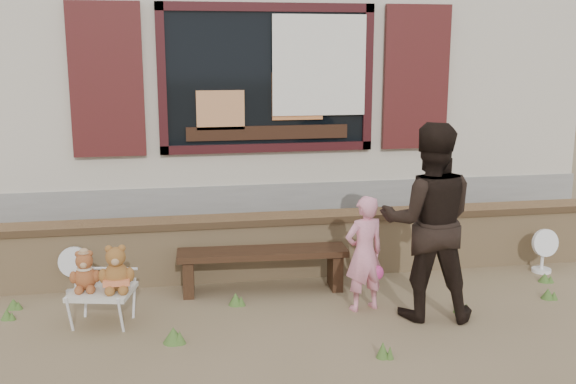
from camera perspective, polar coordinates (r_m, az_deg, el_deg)
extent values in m
plane|color=brown|center=(6.40, 0.96, -9.91)|extent=(80.00, 80.00, 0.00)
cube|color=#BDB099|center=(10.39, -3.87, 12.09)|extent=(8.00, 5.00, 3.20)
cube|color=gray|center=(10.58, -3.72, 1.19)|extent=(8.04, 5.04, 0.80)
cube|color=black|center=(7.88, -1.78, 9.56)|extent=(2.30, 0.04, 1.50)
cube|color=#340F11|center=(7.87, -1.79, 15.39)|extent=(2.50, 0.08, 0.10)
cube|color=#340F11|center=(7.94, -1.72, 3.78)|extent=(2.50, 0.08, 0.10)
cube|color=#340F11|center=(7.78, -10.65, 9.33)|extent=(0.10, 0.08, 1.70)
cube|color=#340F11|center=(8.13, 6.76, 9.56)|extent=(0.10, 0.08, 1.70)
cube|color=#3B1710|center=(7.80, -15.12, 9.13)|extent=(0.80, 0.07, 1.70)
cube|color=#3B1710|center=(8.31, 10.80, 9.49)|extent=(0.80, 0.07, 1.70)
cube|color=white|center=(7.92, 2.67, 10.65)|extent=(1.10, 0.02, 1.15)
cube|color=black|center=(7.91, -1.71, 5.06)|extent=(1.90, 0.06, 0.16)
cube|color=tan|center=(7.82, -5.75, 6.92)|extent=(0.55, 0.06, 0.45)
cube|color=#E08447|center=(7.92, 0.80, 8.13)|extent=(0.60, 0.06, 0.55)
cube|color=tan|center=(7.23, -0.56, -4.77)|extent=(7.00, 0.30, 0.60)
cube|color=brown|center=(7.14, -0.56, -2.24)|extent=(7.10, 0.36, 0.07)
cube|color=black|center=(6.74, -2.16, -5.16)|extent=(1.70, 0.44, 0.06)
cube|color=black|center=(6.78, -8.42, -7.13)|extent=(0.12, 0.32, 0.36)
cube|color=black|center=(6.91, 4.01, -6.66)|extent=(0.12, 0.32, 0.36)
cube|color=beige|center=(6.20, -15.48, -8.14)|extent=(0.62, 0.57, 0.04)
cylinder|color=silver|center=(6.15, -17.97, -10.07)|extent=(0.03, 0.03, 0.28)
cylinder|color=silver|center=(6.01, -13.95, -10.35)|extent=(0.03, 0.03, 0.28)
cylinder|color=silver|center=(6.50, -16.72, -8.77)|extent=(0.03, 0.03, 0.28)
cylinder|color=silver|center=(6.37, -12.91, -8.99)|extent=(0.03, 0.03, 0.28)
imported|color=pink|center=(6.27, 6.47, -5.19)|extent=(0.45, 0.35, 1.09)
imported|color=black|center=(6.12, 11.80, -2.48)|extent=(1.00, 0.86, 1.77)
cylinder|color=silver|center=(7.10, -17.46, -8.06)|extent=(0.21, 0.21, 0.04)
cylinder|color=silver|center=(7.06, -17.53, -7.05)|extent=(0.03, 0.03, 0.26)
cylinder|color=silver|center=(7.00, -17.62, -5.59)|extent=(0.31, 0.11, 0.31)
cylinder|color=white|center=(7.91, 20.65, -6.21)|extent=(0.21, 0.21, 0.04)
cylinder|color=white|center=(7.87, 20.72, -5.30)|extent=(0.03, 0.03, 0.26)
cylinder|color=white|center=(7.82, 20.82, -3.99)|extent=(0.31, 0.12, 0.30)
cone|color=#446629|center=(7.11, 21.13, -8.03)|extent=(0.13, 0.13, 0.10)
cone|color=#446629|center=(6.51, 14.32, -9.35)|extent=(0.12, 0.12, 0.12)
cone|color=#446629|center=(6.67, -22.71, -9.52)|extent=(0.11, 0.11, 0.09)
cone|color=#446629|center=(7.59, 20.90, -6.78)|extent=(0.13, 0.13, 0.09)
cone|color=#446629|center=(6.51, -4.46, -9.01)|extent=(0.14, 0.14, 0.12)
cone|color=#446629|center=(5.51, 8.03, -13.08)|extent=(0.11, 0.11, 0.13)
cone|color=#446629|center=(5.79, -9.68, -11.83)|extent=(0.18, 0.18, 0.14)
cone|color=#446629|center=(6.91, -22.22, -8.74)|extent=(0.13, 0.13, 0.10)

